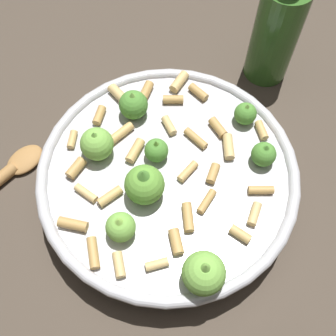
# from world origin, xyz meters

# --- Properties ---
(ground_plane) EXTENTS (2.40, 2.40, 0.00)m
(ground_plane) POSITION_xyz_m (0.00, 0.00, 0.00)
(ground_plane) COLOR #42382D
(cooking_pan) EXTENTS (0.31, 0.31, 0.10)m
(cooking_pan) POSITION_xyz_m (0.00, -0.00, 0.03)
(cooking_pan) COLOR #B7B7BC
(cooking_pan) RESTS_ON ground
(olive_oil_bottle) EXTENTS (0.06, 0.06, 0.20)m
(olive_oil_bottle) POSITION_xyz_m (-0.09, 0.23, 0.08)
(olive_oil_bottle) COLOR #336023
(olive_oil_bottle) RESTS_ON ground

